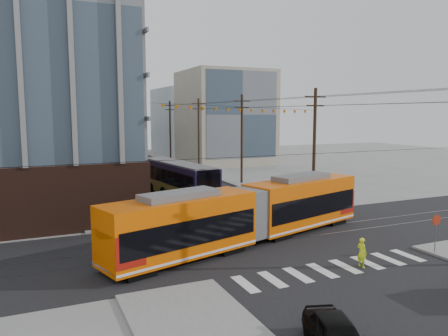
{
  "coord_description": "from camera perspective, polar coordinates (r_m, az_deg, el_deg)",
  "views": [
    {
      "loc": [
        -15.31,
        -22.14,
        8.7
      ],
      "look_at": [
        -0.31,
        11.58,
        4.08
      ],
      "focal_mm": 35.0,
      "sensor_mm": 36.0,
      "label": 1
    }
  ],
  "objects": [
    {
      "name": "ground",
      "position": [
        28.29,
        10.35,
        -10.89
      ],
      "size": [
        160.0,
        160.0,
        0.0
      ],
      "primitive_type": "plane",
      "color": "slate"
    },
    {
      "name": "bg_bldg_nw_near",
      "position": [
        74.16,
        -25.47,
        6.68
      ],
      "size": [
        18.0,
        16.0,
        18.0
      ],
      "primitive_type": "cube",
      "color": "#8C99A5",
      "rests_on": "ground"
    },
    {
      "name": "bg_bldg_ne_near",
      "position": [
        76.81,
        0.08,
        6.62
      ],
      "size": [
        14.0,
        14.0,
        16.0
      ],
      "primitive_type": "cube",
      "color": "gray",
      "rests_on": "ground"
    },
    {
      "name": "bg_bldg_nw_far",
      "position": [
        94.16,
        -23.38,
        7.35
      ],
      "size": [
        16.0,
        18.0,
        20.0
      ],
      "primitive_type": "cube",
      "color": "gray",
      "rests_on": "ground"
    },
    {
      "name": "bg_bldg_ne_far",
      "position": [
        96.11,
        -3.71,
        6.11
      ],
      "size": [
        16.0,
        16.0,
        14.0
      ],
      "primitive_type": "cube",
      "color": "#8C99A5",
      "rests_on": "ground"
    },
    {
      "name": "utility_pole_far",
      "position": [
        81.75,
        -7.05,
        4.84
      ],
      "size": [
        0.3,
        0.3,
        11.0
      ],
      "primitive_type": "cylinder",
      "color": "black",
      "rests_on": "ground"
    },
    {
      "name": "streetcar",
      "position": [
        29.48,
        3.14,
        -6.01
      ],
      "size": [
        20.73,
        8.69,
        4.0
      ],
      "primitive_type": null,
      "rotation": [
        0.0,
        0.0,
        0.29
      ],
      "color": "#D85302",
      "rests_on": "ground"
    },
    {
      "name": "city_bus",
      "position": [
        45.92,
        -6.06,
        -1.45
      ],
      "size": [
        4.55,
        13.51,
        3.75
      ],
      "primitive_type": null,
      "rotation": [
        0.0,
        0.0,
        0.13
      ],
      "color": "black",
      "rests_on": "ground"
    },
    {
      "name": "parked_car_silver",
      "position": [
        35.38,
        -8.27,
        -6.04
      ],
      "size": [
        1.5,
        4.14,
        1.36
      ],
      "primitive_type": "imported",
      "rotation": [
        0.0,
        0.0,
        3.13
      ],
      "color": "#8A93A0",
      "rests_on": "ground"
    },
    {
      "name": "parked_car_white",
      "position": [
        43.81,
        -10.88,
        -3.52
      ],
      "size": [
        2.17,
        4.87,
        1.39
      ],
      "primitive_type": "imported",
      "rotation": [
        0.0,
        0.0,
        3.19
      ],
      "color": "beige",
      "rests_on": "ground"
    },
    {
      "name": "parked_car_grey",
      "position": [
        48.55,
        -12.59,
        -2.48
      ],
      "size": [
        2.48,
        5.29,
        1.46
      ],
      "primitive_type": "imported",
      "rotation": [
        0.0,
        0.0,
        3.15
      ],
      "color": "slate",
      "rests_on": "ground"
    },
    {
      "name": "pedestrian",
      "position": [
        26.4,
        17.56,
        -10.47
      ],
      "size": [
        0.5,
        0.68,
        1.72
      ],
      "primitive_type": "imported",
      "rotation": [
        0.0,
        0.0,
        1.71
      ],
      "color": "#E6FF1E",
      "rests_on": "ground"
    },
    {
      "name": "stop_sign",
      "position": [
        30.24,
        25.9,
        -7.99
      ],
      "size": [
        0.73,
        0.73,
        2.37
      ],
      "primitive_type": null,
      "rotation": [
        0.0,
        0.0,
        -0.01
      ],
      "color": "#9E230D",
      "rests_on": "ground"
    },
    {
      "name": "jersey_barrier",
      "position": [
        44.28,
        8.76,
        -3.73
      ],
      "size": [
        2.43,
        4.2,
        0.83
      ],
      "primitive_type": "cube",
      "rotation": [
        0.0,
        0.0,
        0.39
      ],
      "color": "slate",
      "rests_on": "ground"
    }
  ]
}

